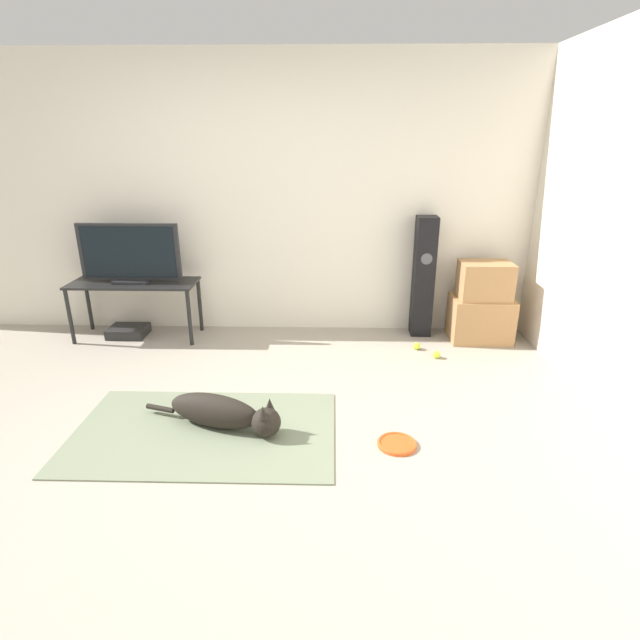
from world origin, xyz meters
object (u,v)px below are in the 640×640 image
game_console (128,331)px  cardboard_box_lower (480,319)px  tv (130,254)px  tennis_ball_near_speaker (437,355)px  cardboard_box_upper (485,281)px  tennis_ball_by_boxes (417,346)px  dog (224,413)px  floor_speaker (423,277)px  frisbee (397,444)px  tv_stand (134,289)px

game_console → cardboard_box_lower: bearing=-0.0°
tv → tennis_ball_near_speaker: tv is taller
tv → game_console: 0.78m
cardboard_box_upper → game_console: cardboard_box_upper is taller
tennis_ball_near_speaker → cardboard_box_lower: bearing=42.9°
game_console → tennis_ball_by_boxes: bearing=-5.5°
dog → game_console: size_ratio=2.73×
floor_speaker → game_console: 2.89m
tennis_ball_by_boxes → tv: bearing=174.6°
frisbee → tv: tv is taller
tv → tv_stand: bearing=-90.0°
tennis_ball_near_speaker → tv: bearing=171.1°
cardboard_box_lower → tennis_ball_by_boxes: size_ratio=8.43×
floor_speaker → tv_stand: floor_speaker is taller
floor_speaker → tv_stand: 2.72m
cardboard_box_lower → game_console: 3.38m
tennis_ball_by_boxes → cardboard_box_upper: bearing=21.6°
cardboard_box_lower → cardboard_box_upper: cardboard_box_upper is taller
frisbee → tv_stand: (-2.27, 1.76, 0.47)m
cardboard_box_upper → floor_speaker: (-0.54, 0.15, -0.01)m
dog → tennis_ball_by_boxes: bearing=42.5°
tennis_ball_by_boxes → game_console: game_console is taller
tennis_ball_by_boxes → tennis_ball_near_speaker: same height
cardboard_box_upper → tennis_ball_by_boxes: size_ratio=6.95×
dog → frisbee: size_ratio=3.94×
cardboard_box_upper → frisbee: bearing=-119.2°
tennis_ball_by_boxes → dog: bearing=-137.5°
cardboard_box_upper → tennis_ball_near_speaker: size_ratio=6.95×
floor_speaker → game_console: floor_speaker is taller
frisbee → cardboard_box_lower: (0.98, 1.77, 0.20)m
frisbee → tv: bearing=142.2°
cardboard_box_lower → floor_speaker: (-0.54, 0.13, 0.36)m
cardboard_box_upper → floor_speaker: bearing=164.6°
tv_stand → game_console: bearing=170.3°
tv → dog: bearing=-54.1°
dog → game_console: dog is taller
cardboard_box_upper → game_console: bearing=179.7°
dog → cardboard_box_upper: (2.10, 1.60, 0.46)m
frisbee → floor_speaker: 2.04m
tennis_ball_by_boxes → tennis_ball_near_speaker: bearing=-52.3°
frisbee → cardboard_box_lower: size_ratio=0.44×
cardboard_box_lower → floor_speaker: bearing=166.3°
tv_stand → dog: bearing=-54.1°
dog → frisbee: 1.13m
cardboard_box_upper → game_console: 3.41m
tv → tennis_ball_near_speaker: size_ratio=13.99×
tennis_ball_near_speaker → dog: bearing=-144.3°
dog → tennis_ball_by_boxes: dog is taller
dog → floor_speaker: 2.38m
cardboard_box_lower → tv_stand: (-3.25, -0.02, 0.27)m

